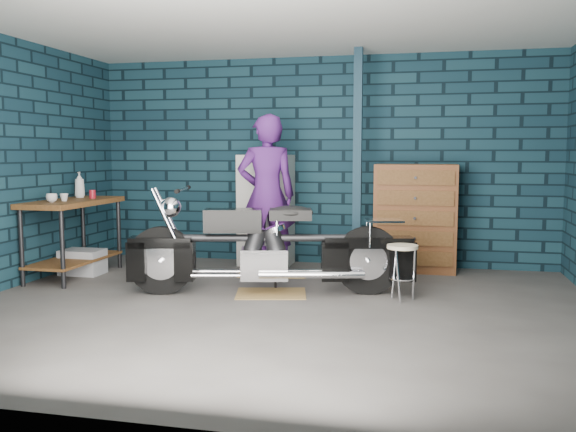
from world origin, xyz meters
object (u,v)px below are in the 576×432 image
tool_chest (415,218)px  locker (266,210)px  workbench (74,238)px  motorcycle (271,241)px  storage_bin (83,262)px  shop_stool (402,273)px  person (267,195)px

tool_chest → locker: bearing=180.0°
workbench → motorcycle: (2.49, -0.37, 0.10)m
motorcycle → storage_bin: size_ratio=5.25×
storage_bin → shop_stool: shop_stool is taller
workbench → tool_chest: tool_chest is taller
workbench → person: (2.19, 0.64, 0.50)m
shop_stool → person: bearing=148.7°
storage_bin → shop_stool: 3.84m
workbench → shop_stool: (3.83, -0.36, -0.18)m
storage_bin → motorcycle: bearing=-11.6°
motorcycle → tool_chest: (1.43, 1.62, 0.10)m
motorcycle → shop_stool: 1.36m
tool_chest → shop_stool: (-0.09, -1.62, -0.38)m
workbench → locker: size_ratio=0.98×
locker → workbench: bearing=-148.1°
person → locker: size_ratio=1.33×
shop_stool → motorcycle: bearing=-179.6°
motorcycle → person: 1.13m
tool_chest → storage_bin: bearing=-164.0°
locker → motorcycle: bearing=-73.6°
motorcycle → shop_stool: bearing=-12.3°
storage_bin → workbench: bearing=-98.3°
tool_chest → shop_stool: size_ratio=2.37×
motorcycle → storage_bin: 2.56m
shop_stool → locker: bearing=138.3°
workbench → storage_bin: workbench is taller
locker → tool_chest: locker is taller
motorcycle → shop_stool: (1.33, 0.01, -0.28)m
locker → person: bearing=-74.5°
storage_bin → tool_chest: bearing=16.0°
workbench → person: 2.33m
locker → tool_chest: bearing=0.0°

